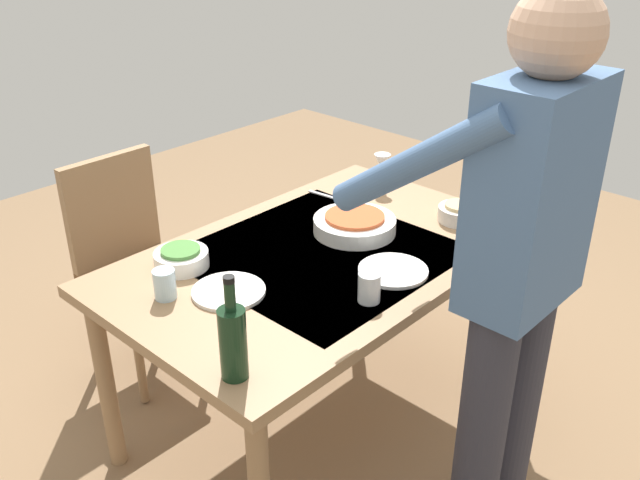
{
  "coord_description": "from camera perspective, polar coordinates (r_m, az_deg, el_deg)",
  "views": [
    {
      "loc": [
        1.54,
        1.44,
        1.87
      ],
      "look_at": [
        0.0,
        0.0,
        0.79
      ],
      "focal_mm": 39.09,
      "sensor_mm": 36.0,
      "label": 1
    }
  ],
  "objects": [
    {
      "name": "serving_bowl_pasta",
      "position": [
        2.52,
        2.85,
        1.33
      ],
      "size": [
        0.3,
        0.3,
        0.07
      ],
      "color": "white",
      "rests_on": "dining_table"
    },
    {
      "name": "dining_table",
      "position": [
        2.43,
        0.0,
        -2.65
      ],
      "size": [
        1.46,
        0.92,
        0.74
      ],
      "color": "#93704C",
      "rests_on": "ground_plane"
    },
    {
      "name": "wine_glass_left",
      "position": [
        2.88,
        5.11,
        6.13
      ],
      "size": [
        0.07,
        0.07,
        0.15
      ],
      "color": "white",
      "rests_on": "dining_table"
    },
    {
      "name": "dinner_plate_near",
      "position": [
        2.18,
        -7.49,
        -4.19
      ],
      "size": [
        0.23,
        0.23,
        0.01
      ],
      "primitive_type": "cylinder",
      "color": "white",
      "rests_on": "dining_table"
    },
    {
      "name": "person_server",
      "position": [
        1.92,
        15.66,
        -2.28
      ],
      "size": [
        0.42,
        0.61,
        1.69
      ],
      "color": "#2D2D38",
      "rests_on": "ground_plane"
    },
    {
      "name": "table_knife",
      "position": [
        2.82,
        0.73,
        3.58
      ],
      "size": [
        0.04,
        0.2,
        0.0
      ],
      "primitive_type": "cube",
      "rotation": [
        0.0,
        0.0,
        0.11
      ],
      "color": "silver",
      "rests_on": "dining_table"
    },
    {
      "name": "water_cup_near_right",
      "position": [
        2.11,
        4.05,
        -3.89
      ],
      "size": [
        0.07,
        0.07,
        0.09
      ],
      "primitive_type": "cylinder",
      "color": "silver",
      "rests_on": "dining_table"
    },
    {
      "name": "side_bowl_bread",
      "position": [
        2.66,
        11.34,
        2.23
      ],
      "size": [
        0.16,
        0.16,
        0.07
      ],
      "color": "white",
      "rests_on": "dining_table"
    },
    {
      "name": "ground_plane",
      "position": [
        2.82,
        0.0,
        -14.47
      ],
      "size": [
        6.0,
        6.0,
        0.0
      ],
      "primitive_type": "plane",
      "color": "#846647"
    },
    {
      "name": "wine_bottle",
      "position": [
        1.78,
        -7.14,
        -8.17
      ],
      "size": [
        0.07,
        0.07,
        0.3
      ],
      "color": "black",
      "rests_on": "dining_table"
    },
    {
      "name": "water_cup_near_left",
      "position": [
        2.17,
        -12.6,
        -3.54
      ],
      "size": [
        0.07,
        0.07,
        0.09
      ],
      "primitive_type": "cylinder",
      "color": "silver",
      "rests_on": "dining_table"
    },
    {
      "name": "side_bowl_salad",
      "position": [
        2.34,
        -11.29,
        -1.44
      ],
      "size": [
        0.18,
        0.18,
        0.07
      ],
      "color": "white",
      "rests_on": "dining_table"
    },
    {
      "name": "chair_near",
      "position": [
        2.95,
        -15.27,
        -1.0
      ],
      "size": [
        0.4,
        0.4,
        0.91
      ],
      "color": "brown",
      "rests_on": "ground_plane"
    },
    {
      "name": "dinner_plate_far",
      "position": [
        2.29,
        6.01,
        -2.51
      ],
      "size": [
        0.23,
        0.23,
        0.01
      ],
      "primitive_type": "cylinder",
      "color": "white",
      "rests_on": "dining_table"
    }
  ]
}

